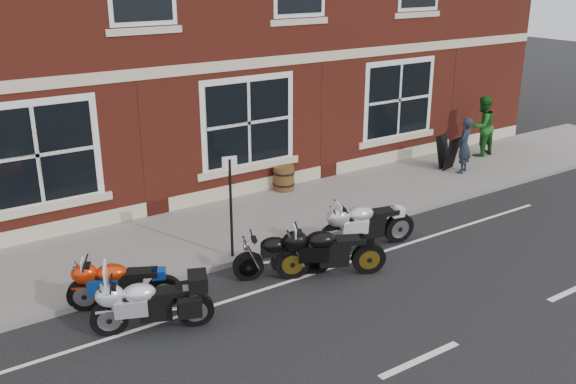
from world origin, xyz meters
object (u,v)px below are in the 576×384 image
object	(u,v)px
moto_naked_black	(280,253)
pedestrian_left	(464,145)
moto_sport_black	(328,249)
pedestrian_right	(482,126)
a_board_sign	(447,152)
parking_sign	(231,200)
moto_touring_silver	(148,301)
moto_sport_red	(122,281)
barrel_planter	(284,178)
moto_sport_silver	(365,222)

from	to	relation	value
moto_naked_black	pedestrian_left	size ratio (longest dim) A/B	1.17
moto_sport_black	pedestrian_right	size ratio (longest dim) A/B	1.09
pedestrian_left	pedestrian_right	world-z (taller)	pedestrian_right
a_board_sign	parking_sign	size ratio (longest dim) A/B	0.45
moto_touring_silver	pedestrian_right	world-z (taller)	pedestrian_right
moto_sport_red	barrel_planter	xyz separation A→B (m)	(5.53, 3.28, -0.07)
moto_touring_silver	pedestrian_left	size ratio (longest dim) A/B	1.21
moto_sport_silver	pedestrian_right	size ratio (longest dim) A/B	1.19
barrel_planter	parking_sign	bearing A→B (deg)	-138.14
moto_touring_silver	pedestrian_left	distance (m)	10.72
moto_sport_red	barrel_planter	distance (m)	6.43
parking_sign	barrel_planter	bearing A→B (deg)	54.06
barrel_planter	pedestrian_right	bearing A→B (deg)	-6.09
parking_sign	pedestrian_left	bearing A→B (deg)	20.47
moto_sport_silver	barrel_planter	size ratio (longest dim) A/B	3.42
moto_touring_silver	moto_sport_silver	world-z (taller)	moto_touring_silver
moto_naked_black	barrel_planter	xyz separation A→B (m)	(2.63, 3.83, -0.06)
moto_sport_red	a_board_sign	world-z (taller)	a_board_sign
moto_sport_red	parking_sign	bearing A→B (deg)	-50.64
moto_touring_silver	moto_naked_black	size ratio (longest dim) A/B	1.03
barrel_planter	parking_sign	world-z (taller)	parking_sign
pedestrian_left	a_board_sign	world-z (taller)	pedestrian_left
moto_sport_black	barrel_planter	bearing A→B (deg)	2.56
a_board_sign	moto_sport_silver	bearing A→B (deg)	-166.53
pedestrian_right	barrel_planter	distance (m)	6.77
pedestrian_left	a_board_sign	bearing A→B (deg)	-107.98
a_board_sign	moto_naked_black	bearing A→B (deg)	-172.69
a_board_sign	barrel_planter	size ratio (longest dim) A/B	1.49
pedestrian_left	moto_sport_silver	bearing A→B (deg)	-6.26
moto_touring_silver	a_board_sign	distance (m)	10.77
pedestrian_left	parking_sign	bearing A→B (deg)	-19.45
a_board_sign	barrel_planter	xyz separation A→B (m)	(-4.86, 1.08, -0.15)
moto_sport_red	a_board_sign	size ratio (longest dim) A/B	1.90
moto_sport_red	pedestrian_right	distance (m)	12.51
moto_naked_black	barrel_planter	distance (m)	4.65
moto_naked_black	a_board_sign	distance (m)	7.98
moto_touring_silver	moto_naked_black	xyz separation A→B (m)	(2.81, 0.39, -0.04)
pedestrian_left	a_board_sign	distance (m)	0.60
moto_touring_silver	barrel_planter	world-z (taller)	moto_touring_silver
moto_sport_silver	moto_naked_black	xyz separation A→B (m)	(-2.19, -0.13, -0.07)
moto_sport_red	moto_sport_silver	distance (m)	5.11
moto_sport_silver	moto_sport_red	bearing A→B (deg)	97.72
moto_sport_red	parking_sign	xyz separation A→B (m)	(2.46, 0.53, 0.82)
pedestrian_left	parking_sign	world-z (taller)	parking_sign
moto_sport_black	moto_sport_red	bearing A→B (deg)	100.36
a_board_sign	pedestrian_right	bearing A→B (deg)	-1.57
moto_touring_silver	pedestrian_right	bearing A→B (deg)	-51.86
pedestrian_right	barrel_planter	size ratio (longest dim) A/B	2.87
moto_naked_black	moto_sport_black	bearing A→B (deg)	-99.46
moto_sport_black	parking_sign	distance (m)	2.12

